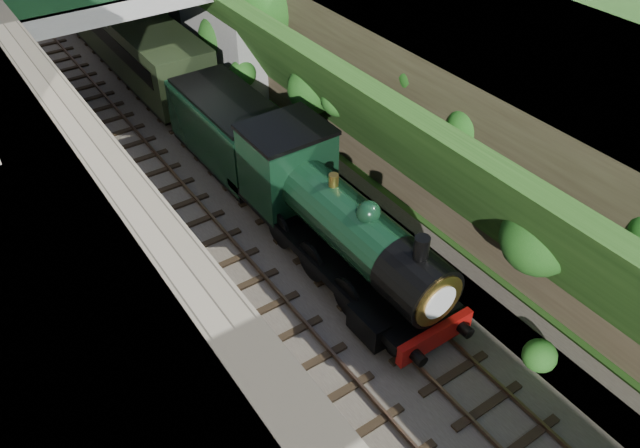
% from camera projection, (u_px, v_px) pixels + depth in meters
% --- Properties ---
extents(trackbed, '(10.00, 90.00, 0.20)m').
position_uv_depth(trackbed, '(173.00, 137.00, 28.00)').
color(trackbed, '#473F38').
rests_on(trackbed, ground).
extents(retaining_wall, '(1.00, 90.00, 7.00)m').
position_uv_depth(retaining_wall, '(24.00, 103.00, 23.44)').
color(retaining_wall, '#756B56').
rests_on(retaining_wall, ground).
extents(street_plateau_right, '(8.00, 90.00, 6.25)m').
position_uv_depth(street_plateau_right, '(345.00, 25.00, 30.24)').
color(street_plateau_right, '#262628').
rests_on(street_plateau_right, ground).
extents(embankment_slope, '(4.43, 90.00, 6.36)m').
position_uv_depth(embankment_slope, '(281.00, 67.00, 27.65)').
color(embankment_slope, '#1E4714').
rests_on(embankment_slope, ground).
extents(track_left, '(2.50, 90.00, 0.20)m').
position_uv_depth(track_left, '(130.00, 148.00, 27.03)').
color(track_left, black).
rests_on(track_left, trackbed).
extents(track_right, '(2.50, 90.00, 0.20)m').
position_uv_depth(track_right, '(197.00, 127.00, 28.43)').
color(track_right, black).
rests_on(track_right, trackbed).
extents(road_bridge, '(16.00, 6.40, 7.25)m').
position_uv_depth(road_bridge, '(143.00, 18.00, 28.44)').
color(road_bridge, gray).
rests_on(road_bridge, ground).
extents(tree, '(3.60, 3.80, 6.60)m').
position_uv_depth(tree, '(274.00, 5.00, 28.11)').
color(tree, black).
rests_on(tree, ground).
extents(locomotive, '(3.10, 10.22, 3.83)m').
position_uv_depth(locomotive, '(336.00, 222.00, 20.46)').
color(locomotive, black).
rests_on(locomotive, trackbed).
extents(tender, '(2.70, 6.00, 3.05)m').
position_uv_depth(tender, '(230.00, 133.00, 25.34)').
color(tender, black).
rests_on(tender, trackbed).
extents(coach_front, '(2.90, 18.00, 3.70)m').
position_uv_depth(coach_front, '(117.00, 25.00, 33.10)').
color(coach_front, black).
rests_on(coach_front, trackbed).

